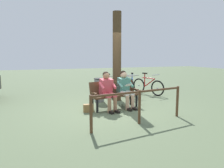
{
  "coord_description": "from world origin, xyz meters",
  "views": [
    {
      "loc": [
        2.08,
        6.1,
        1.71
      ],
      "look_at": [
        -0.29,
        -0.36,
        0.75
      ],
      "focal_mm": 33.7,
      "sensor_mm": 36.0,
      "label": 1
    }
  ],
  "objects": [
    {
      "name": "railing_fence",
      "position": [
        -0.31,
        1.58,
        0.58
      ],
      "size": [
        2.64,
        0.48,
        0.85
      ],
      "rotation": [
        0.0,
        0.0,
        0.16
      ],
      "color": "#51331E",
      "rests_on": "ground"
    },
    {
      "name": "handbag",
      "position": [
        0.63,
        0.1,
        0.12
      ],
      "size": [
        0.31,
        0.17,
        0.24
      ],
      "primitive_type": "cube",
      "rotation": [
        0.0,
        0.0,
        -0.09
      ],
      "color": "olive",
      "rests_on": "ground"
    },
    {
      "name": "bench",
      "position": [
        -0.28,
        -0.14,
        0.51
      ],
      "size": [
        1.66,
        0.74,
        0.87
      ],
      "rotation": [
        0.0,
        0.0,
        0.17
      ],
      "color": "#51331E",
      "rests_on": "ground"
    },
    {
      "name": "bicycle_black",
      "position": [
        -1.82,
        -2.01,
        0.36
      ],
      "size": [
        0.75,
        1.56,
        0.94
      ],
      "rotation": [
        0.0,
        0.0,
        1.16
      ],
      "color": "black",
      "rests_on": "ground"
    },
    {
      "name": "person_reading",
      "position": [
        -0.62,
        -0.03,
        0.66
      ],
      "size": [
        0.53,
        0.81,
        1.2
      ],
      "rotation": [
        0.0,
        0.0,
        0.17
      ],
      "color": "#4C8C7A",
      "rests_on": "ground"
    },
    {
      "name": "ground_plane",
      "position": [
        0.0,
        0.0,
        0.0
      ],
      "size": [
        40.0,
        40.0,
        0.0
      ],
      "primitive_type": "plane",
      "color": "#566647"
    },
    {
      "name": "person_companion",
      "position": [
        0.01,
        0.08,
        0.66
      ],
      "size": [
        0.53,
        0.81,
        1.2
      ],
      "rotation": [
        0.0,
        0.0,
        0.17
      ],
      "color": "#D84C59",
      "rests_on": "ground"
    },
    {
      "name": "bicycle_green",
      "position": [
        -2.49,
        -1.83,
        0.36
      ],
      "size": [
        0.72,
        1.58,
        0.94
      ],
      "rotation": [
        0.0,
        0.0,
        1.95
      ],
      "color": "black",
      "rests_on": "ground"
    },
    {
      "name": "bicycle_orange",
      "position": [
        -1.36,
        -1.77,
        0.36
      ],
      "size": [
        0.48,
        1.68,
        0.94
      ],
      "rotation": [
        0.0,
        0.0,
        1.57
      ],
      "color": "black",
      "rests_on": "ground"
    },
    {
      "name": "bicycle_blue",
      "position": [
        -0.78,
        -1.98,
        0.36
      ],
      "size": [
        0.48,
        1.68,
        0.94
      ],
      "rotation": [
        0.0,
        0.0,
        1.51
      ],
      "color": "black",
      "rests_on": "ground"
    },
    {
      "name": "litter_bin",
      "position": [
        -0.09,
        -1.19,
        0.43
      ],
      "size": [
        0.37,
        0.37,
        0.87
      ],
      "color": "slate",
      "rests_on": "ground"
    },
    {
      "name": "tree_trunk",
      "position": [
        -0.79,
        -1.19,
        1.63
      ],
      "size": [
        0.32,
        0.32,
        3.26
      ],
      "primitive_type": "cylinder",
      "color": "#4C3823",
      "rests_on": "ground"
    }
  ]
}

